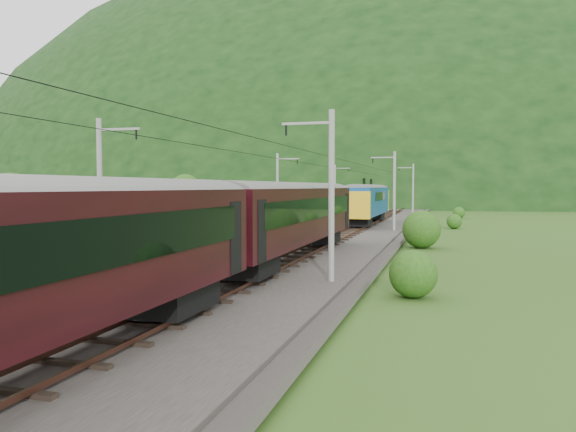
# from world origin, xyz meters

# --- Properties ---
(ground) EXTENTS (600.00, 600.00, 0.00)m
(ground) POSITION_xyz_m (0.00, 0.00, 0.00)
(ground) COLOR #2F4F18
(ground) RESTS_ON ground
(railbed) EXTENTS (14.00, 220.00, 0.30)m
(railbed) POSITION_xyz_m (0.00, 10.00, 0.15)
(railbed) COLOR #38332D
(railbed) RESTS_ON ground
(track_left) EXTENTS (2.40, 220.00, 0.27)m
(track_left) POSITION_xyz_m (-2.40, 10.00, 0.37)
(track_left) COLOR brown
(track_left) RESTS_ON railbed
(track_right) EXTENTS (2.40, 220.00, 0.27)m
(track_right) POSITION_xyz_m (2.40, 10.00, 0.37)
(track_right) COLOR brown
(track_right) RESTS_ON railbed
(catenary_left) EXTENTS (2.54, 192.28, 8.00)m
(catenary_left) POSITION_xyz_m (-6.12, 32.00, 4.50)
(catenary_left) COLOR gray
(catenary_left) RESTS_ON railbed
(catenary_right) EXTENTS (2.54, 192.28, 8.00)m
(catenary_right) POSITION_xyz_m (6.12, 32.00, 4.50)
(catenary_right) COLOR gray
(catenary_right) RESTS_ON railbed
(overhead_wires) EXTENTS (4.83, 198.00, 0.03)m
(overhead_wires) POSITION_xyz_m (0.00, 10.00, 7.10)
(overhead_wires) COLOR black
(overhead_wires) RESTS_ON ground
(mountain_main) EXTENTS (504.00, 360.00, 244.00)m
(mountain_main) POSITION_xyz_m (0.00, 260.00, 0.00)
(mountain_main) COLOR black
(mountain_main) RESTS_ON ground
(mountain_ridge) EXTENTS (336.00, 280.00, 132.00)m
(mountain_ridge) POSITION_xyz_m (-120.00, 300.00, 0.00)
(mountain_ridge) COLOR black
(mountain_ridge) RESTS_ON ground
(hazard_post_near) EXTENTS (0.16, 0.16, 1.49)m
(hazard_post_near) POSITION_xyz_m (-0.36, 53.29, 1.04)
(hazard_post_near) COLOR red
(hazard_post_near) RESTS_ON railbed
(hazard_post_far) EXTENTS (0.16, 0.16, 1.50)m
(hazard_post_far) POSITION_xyz_m (0.73, 65.85, 1.05)
(hazard_post_far) COLOR red
(hazard_post_far) RESTS_ON railbed
(signal) EXTENTS (0.21, 0.21, 1.89)m
(signal) POSITION_xyz_m (-4.57, 54.09, 1.41)
(signal) COLOR black
(signal) RESTS_ON railbed
(vegetation_left) EXTENTS (12.78, 148.92, 6.21)m
(vegetation_left) POSITION_xyz_m (-14.39, 16.35, 2.45)
(vegetation_left) COLOR #1C4D14
(vegetation_left) RESTS_ON ground
(vegetation_right) EXTENTS (5.88, 104.45, 3.07)m
(vegetation_right) POSITION_xyz_m (11.00, -9.68, 1.28)
(vegetation_right) COLOR #1C4D14
(vegetation_right) RESTS_ON ground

